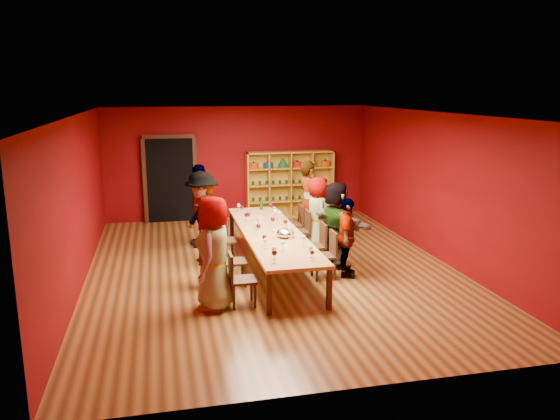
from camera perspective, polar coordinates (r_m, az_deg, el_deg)
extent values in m
cube|color=#563416|center=(10.79, -0.88, -6.19)|extent=(7.10, 9.10, 0.02)
cube|color=#5C0408|center=(14.79, -4.46, 4.95)|extent=(7.10, 0.02, 3.00)
cube|color=#5C0408|center=(6.19, 7.61, -6.08)|extent=(7.10, 0.02, 3.00)
cube|color=#5C0408|center=(10.30, -20.42, 0.79)|extent=(0.02, 9.10, 3.00)
cube|color=#5C0408|center=(11.61, 16.32, 2.35)|extent=(0.02, 9.10, 3.00)
cube|color=white|center=(10.22, -0.94, 10.05)|extent=(7.10, 9.10, 0.02)
cube|color=#AA7E46|center=(10.57, -0.90, -2.45)|extent=(1.10, 4.50, 0.06)
cube|color=black|center=(8.58, -1.16, -8.75)|extent=(0.08, 0.08, 0.69)
cube|color=black|center=(12.66, -5.05, -1.70)|extent=(0.08, 0.08, 0.69)
cube|color=black|center=(8.81, 5.16, -8.21)|extent=(0.08, 0.08, 0.69)
cube|color=black|center=(12.82, -0.71, -1.47)|extent=(0.08, 0.08, 0.69)
cube|color=black|center=(14.64, -11.39, 3.07)|extent=(1.20, 0.14, 2.20)
cube|color=black|center=(14.42, -11.59, 7.53)|extent=(1.32, 0.06, 0.10)
cube|color=black|center=(14.57, -13.94, 2.90)|extent=(0.10, 0.06, 2.20)
cube|color=black|center=(14.59, -8.83, 3.14)|extent=(0.10, 0.06, 2.20)
cube|color=gold|center=(14.69, -3.44, 2.54)|extent=(0.04, 0.40, 1.80)
cube|color=gold|center=(15.23, 5.37, 2.87)|extent=(0.04, 0.40, 1.80)
cube|color=gold|center=(14.79, 1.06, 6.08)|extent=(2.40, 0.40, 0.04)
cube|color=gold|center=(15.09, 1.03, -0.58)|extent=(2.40, 0.40, 0.04)
cube|color=gold|center=(15.10, 0.87, 2.84)|extent=(2.40, 0.02, 1.80)
cube|color=gold|center=(15.00, 1.04, 1.02)|extent=(2.36, 0.38, 0.03)
cube|color=gold|center=(14.92, 1.04, 2.72)|extent=(2.36, 0.38, 0.03)
cube|color=gold|center=(14.84, 1.05, 4.43)|extent=(2.36, 0.38, 0.03)
cube|color=gold|center=(14.79, -1.22, 2.63)|extent=(0.03, 0.38, 1.76)
cube|color=gold|center=(14.92, 1.04, 2.72)|extent=(0.03, 0.38, 1.76)
cube|color=gold|center=(15.07, 3.26, 2.80)|extent=(0.03, 0.38, 1.76)
cylinder|color=#C9440B|center=(14.63, -2.77, 4.65)|extent=(0.26, 0.26, 0.15)
sphere|color=black|center=(14.62, -2.77, 5.02)|extent=(0.05, 0.05, 0.05)
cylinder|color=navy|center=(14.70, -1.23, 4.70)|extent=(0.26, 0.26, 0.15)
sphere|color=black|center=(14.69, -1.23, 5.07)|extent=(0.05, 0.05, 0.05)
cylinder|color=#1A692E|center=(14.79, 0.30, 4.61)|extent=(0.26, 0.26, 0.08)
cone|color=#1A692E|center=(14.77, 0.30, 5.19)|extent=(0.24, 0.24, 0.22)
cylinder|color=red|center=(14.88, 1.80, 4.79)|extent=(0.26, 0.26, 0.15)
sphere|color=black|center=(14.87, 1.81, 5.16)|extent=(0.05, 0.05, 0.05)
cylinder|color=orange|center=(14.98, 3.29, 4.83)|extent=(0.26, 0.26, 0.15)
sphere|color=black|center=(14.97, 3.29, 5.19)|extent=(0.05, 0.05, 0.05)
cylinder|color=#C9440B|center=(15.10, 4.76, 4.87)|extent=(0.26, 0.26, 0.15)
sphere|color=black|center=(15.08, 4.76, 5.23)|extent=(0.05, 0.05, 0.05)
cylinder|color=#1A2F1E|center=(14.79, -2.81, 1.10)|extent=(0.07, 0.07, 0.10)
cylinder|color=#1A2F1E|center=(14.82, -2.10, 1.13)|extent=(0.07, 0.07, 0.10)
cylinder|color=#1A2F1E|center=(14.85, -1.40, 1.16)|extent=(0.07, 0.07, 0.10)
cylinder|color=#1A2F1E|center=(14.89, -0.70, 1.19)|extent=(0.07, 0.07, 0.10)
cylinder|color=#1A2F1E|center=(14.93, -0.01, 1.22)|extent=(0.07, 0.07, 0.10)
cylinder|color=#1A2F1E|center=(14.97, 0.68, 1.25)|extent=(0.07, 0.07, 0.10)
cylinder|color=#1A2F1E|center=(15.01, 1.37, 1.28)|extent=(0.07, 0.07, 0.10)
cylinder|color=#1A2F1E|center=(15.05, 2.06, 1.31)|extent=(0.07, 0.07, 0.10)
cylinder|color=#1A2F1E|center=(15.10, 2.73, 1.34)|extent=(0.07, 0.07, 0.10)
cylinder|color=#1A2F1E|center=(15.15, 3.41, 1.37)|extent=(0.07, 0.07, 0.10)
cylinder|color=#1A2F1E|center=(15.20, 4.08, 1.40)|extent=(0.07, 0.07, 0.10)
cylinder|color=#1A2F1E|center=(15.25, 4.75, 1.43)|extent=(0.07, 0.07, 0.10)
cylinder|color=#1A2F1E|center=(14.70, -2.83, 2.81)|extent=(0.07, 0.07, 0.10)
cylinder|color=#1A2F1E|center=(14.73, -2.12, 2.84)|extent=(0.07, 0.07, 0.10)
cylinder|color=#1A2F1E|center=(14.77, -1.41, 2.87)|extent=(0.07, 0.07, 0.10)
cylinder|color=#1A2F1E|center=(14.80, -0.71, 2.90)|extent=(0.07, 0.07, 0.10)
cylinder|color=#1A2F1E|center=(14.84, -0.01, 2.92)|extent=(0.07, 0.07, 0.10)
cylinder|color=#1A2F1E|center=(14.88, 0.69, 2.95)|extent=(0.07, 0.07, 0.10)
cylinder|color=#1A2F1E|center=(14.93, 1.38, 2.97)|extent=(0.07, 0.07, 0.10)
cylinder|color=#1A2F1E|center=(14.97, 2.07, 3.00)|extent=(0.07, 0.07, 0.10)
cylinder|color=#1A2F1E|center=(15.02, 2.75, 3.02)|extent=(0.07, 0.07, 0.10)
cylinder|color=#1A2F1E|center=(15.07, 3.43, 3.05)|extent=(0.07, 0.07, 0.10)
cylinder|color=#1A2F1E|center=(15.12, 4.11, 3.07)|extent=(0.07, 0.07, 0.10)
cylinder|color=#1A2F1E|center=(15.17, 4.78, 3.09)|extent=(0.07, 0.07, 0.10)
cube|color=black|center=(8.93, -3.93, -7.32)|extent=(0.42, 0.42, 0.04)
cube|color=black|center=(8.82, -5.18, -5.93)|extent=(0.04, 0.40, 0.44)
cube|color=black|center=(8.83, -4.84, -9.13)|extent=(0.04, 0.04, 0.41)
cube|color=black|center=(8.87, -2.64, -8.98)|extent=(0.04, 0.04, 0.41)
cube|color=black|center=(9.14, -5.13, -8.36)|extent=(0.04, 0.04, 0.41)
cube|color=black|center=(9.19, -3.01, -8.21)|extent=(0.04, 0.04, 0.41)
imported|color=beige|center=(8.72, -6.94, -4.50)|extent=(0.75, 1.01, 1.83)
cube|color=black|center=(9.85, -4.80, -5.40)|extent=(0.42, 0.42, 0.04)
cube|color=black|center=(9.75, -5.93, -4.13)|extent=(0.04, 0.40, 0.44)
cube|color=black|center=(9.74, -5.63, -7.03)|extent=(0.04, 0.04, 0.41)
cube|color=black|center=(9.78, -3.64, -6.90)|extent=(0.04, 0.04, 0.41)
cube|color=black|center=(10.06, -5.87, -6.39)|extent=(0.04, 0.04, 0.41)
cube|color=black|center=(10.10, -3.95, -6.27)|extent=(0.04, 0.04, 0.41)
imported|color=beige|center=(9.70, -7.86, -3.68)|extent=(0.57, 0.66, 1.53)
cube|color=black|center=(11.19, -5.79, -3.20)|extent=(0.42, 0.42, 0.04)
cube|color=black|center=(11.10, -6.79, -2.07)|extent=(0.04, 0.40, 0.44)
cube|color=black|center=(11.07, -6.53, -4.61)|extent=(0.04, 0.04, 0.41)
cube|color=black|center=(11.11, -4.78, -4.51)|extent=(0.04, 0.04, 0.41)
cube|color=black|center=(11.39, -6.72, -4.11)|extent=(0.04, 0.04, 0.41)
cube|color=black|center=(11.43, -5.02, -4.01)|extent=(0.04, 0.04, 0.41)
imported|color=pink|center=(11.02, -8.08, -0.79)|extent=(0.84, 1.30, 1.87)
cube|color=black|center=(12.41, -6.50, -1.62)|extent=(0.42, 0.42, 0.04)
cube|color=black|center=(12.34, -7.40, -0.59)|extent=(0.04, 0.40, 0.44)
cube|color=black|center=(12.29, -7.17, -2.87)|extent=(0.04, 0.04, 0.41)
cube|color=black|center=(12.33, -5.60, -2.79)|extent=(0.04, 0.04, 0.41)
cube|color=black|center=(12.62, -7.32, -2.47)|extent=(0.04, 0.04, 0.41)
cube|color=black|center=(12.65, -5.79, -2.39)|extent=(0.04, 0.04, 0.41)
imported|color=#4B4A4F|center=(12.27, -8.36, 0.51)|extent=(0.67, 1.15, 1.84)
cube|color=black|center=(10.17, 4.56, -4.81)|extent=(0.42, 0.42, 0.04)
cube|color=black|center=(10.15, 5.61, -3.44)|extent=(0.04, 0.40, 0.44)
cube|color=black|center=(10.04, 3.89, -6.39)|extent=(0.04, 0.04, 0.41)
cube|color=black|center=(10.13, 5.74, -6.23)|extent=(0.04, 0.04, 0.41)
cube|color=black|center=(10.35, 3.35, -5.79)|extent=(0.04, 0.04, 0.41)
cube|color=black|center=(10.44, 5.16, -5.65)|extent=(0.04, 0.04, 0.41)
imported|color=#141D39|center=(10.21, 6.96, -2.91)|extent=(0.67, 0.96, 1.50)
cube|color=black|center=(10.76, 3.56, -3.81)|extent=(0.42, 0.42, 0.04)
cube|color=black|center=(10.74, 4.55, -2.52)|extent=(0.04, 0.40, 0.44)
cube|color=black|center=(10.62, 2.91, -5.29)|extent=(0.04, 0.04, 0.41)
cube|color=black|center=(10.71, 4.67, -5.16)|extent=(0.04, 0.04, 0.41)
cube|color=black|center=(10.93, 2.43, -4.76)|extent=(0.04, 0.04, 0.41)
cube|color=black|center=(11.02, 4.15, -4.63)|extent=(0.04, 0.04, 0.41)
imported|color=tan|center=(10.77, 5.89, -1.51)|extent=(0.99, 1.64, 1.70)
cube|color=black|center=(11.83, 2.00, -2.26)|extent=(0.42, 0.42, 0.04)
cube|color=black|center=(11.82, 2.90, -1.08)|extent=(0.04, 0.40, 0.44)
cube|color=black|center=(11.69, 1.40, -3.58)|extent=(0.04, 0.04, 0.41)
cube|color=black|center=(11.78, 3.01, -3.48)|extent=(0.04, 0.04, 0.41)
cube|color=black|center=(12.01, 1.01, -3.14)|extent=(0.04, 0.04, 0.41)
cube|color=black|center=(12.09, 2.57, -3.04)|extent=(0.04, 0.04, 0.41)
imported|color=#131935|center=(11.85, 3.94, -0.39)|extent=(0.44, 0.80, 1.61)
cube|color=black|center=(12.39, 1.32, -1.58)|extent=(0.42, 0.42, 0.04)
cube|color=black|center=(12.37, 2.18, -0.45)|extent=(0.04, 0.40, 0.44)
cube|color=black|center=(12.25, 0.73, -2.83)|extent=(0.04, 0.04, 0.41)
cube|color=black|center=(12.32, 2.27, -2.74)|extent=(0.04, 0.04, 0.41)
cube|color=black|center=(12.56, 0.38, -2.43)|extent=(0.04, 0.04, 0.41)
cube|color=black|center=(12.64, 1.88, -2.34)|extent=(0.04, 0.04, 0.41)
imported|color=beige|center=(12.36, 2.99, 0.84)|extent=(0.55, 0.72, 1.89)
cylinder|color=silver|center=(12.30, -4.33, -0.16)|extent=(0.06, 0.06, 0.01)
cylinder|color=silver|center=(12.29, -4.33, 0.09)|extent=(0.01, 0.01, 0.10)
ellipsoid|color=#F6E09A|center=(12.27, -4.34, 0.48)|extent=(0.08, 0.08, 0.09)
cylinder|color=silver|center=(9.63, 2.44, -3.76)|extent=(0.07, 0.07, 0.01)
cylinder|color=silver|center=(9.61, 2.44, -3.41)|extent=(0.01, 0.01, 0.11)
ellipsoid|color=silver|center=(9.59, 2.45, -2.87)|extent=(0.08, 0.08, 0.10)
cylinder|color=silver|center=(8.86, 3.36, -5.26)|extent=(0.06, 0.06, 0.01)
cylinder|color=silver|center=(8.84, 3.37, -4.93)|extent=(0.01, 0.01, 0.10)
ellipsoid|color=#450712|center=(8.82, 3.38, -4.44)|extent=(0.07, 0.07, 0.08)
cylinder|color=silver|center=(11.35, -3.32, -1.23)|extent=(0.07, 0.07, 0.01)
cylinder|color=silver|center=(11.33, -3.33, -0.92)|extent=(0.01, 0.01, 0.12)
ellipsoid|color=#450712|center=(11.31, -3.33, -0.44)|extent=(0.09, 0.09, 0.10)
cylinder|color=silver|center=(12.16, -0.93, -0.27)|extent=(0.07, 0.07, 0.01)
cylinder|color=silver|center=(12.14, -0.93, 0.02)|extent=(0.01, 0.01, 0.12)
ellipsoid|color=#450712|center=(12.12, -0.93, 0.47)|extent=(0.09, 0.09, 0.10)
cylinder|color=silver|center=(12.14, -3.98, -0.33)|extent=(0.06, 0.06, 0.01)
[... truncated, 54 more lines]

